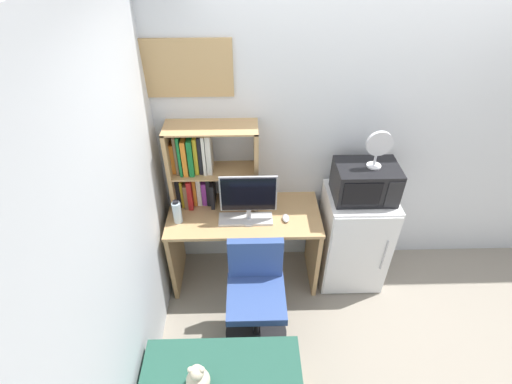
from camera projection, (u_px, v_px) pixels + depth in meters
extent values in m
cube|color=silver|center=(403.00, 139.00, 3.08)|extent=(6.40, 0.04, 2.60)
cube|color=silver|center=(91.00, 317.00, 1.75)|extent=(0.04, 4.40, 2.60)
cube|color=tan|center=(244.00, 215.00, 3.13)|extent=(1.27, 0.57, 0.03)
cube|color=tan|center=(176.00, 249.00, 3.36)|extent=(0.04, 0.51, 0.75)
cube|color=tan|center=(313.00, 246.00, 3.39)|extent=(0.04, 0.51, 0.75)
cube|color=tan|center=(171.00, 168.00, 3.01)|extent=(0.03, 0.27, 0.74)
cube|color=tan|center=(256.00, 167.00, 3.02)|extent=(0.03, 0.27, 0.74)
cube|color=tan|center=(210.00, 127.00, 2.80)|extent=(0.71, 0.27, 0.01)
cube|color=tan|center=(214.00, 171.00, 3.04)|extent=(0.65, 0.27, 0.01)
cube|color=black|center=(180.00, 189.00, 3.17)|extent=(0.03, 0.18, 0.27)
cube|color=gold|center=(183.00, 189.00, 3.18)|extent=(0.02, 0.18, 0.26)
cube|color=brown|center=(187.00, 191.00, 3.18)|extent=(0.03, 0.21, 0.23)
cube|color=#B21E1E|center=(191.00, 189.00, 3.16)|extent=(0.04, 0.22, 0.28)
cube|color=orange|center=(195.00, 188.00, 3.18)|extent=(0.02, 0.15, 0.27)
cube|color=silver|center=(200.00, 188.00, 3.18)|extent=(0.04, 0.15, 0.27)
cube|color=purple|center=(205.00, 190.00, 3.20)|extent=(0.04, 0.15, 0.22)
cube|color=black|center=(209.00, 188.00, 3.18)|extent=(0.03, 0.16, 0.28)
cube|color=black|center=(213.00, 191.00, 3.18)|extent=(0.03, 0.22, 0.24)
cube|color=orange|center=(174.00, 155.00, 2.97)|extent=(0.03, 0.17, 0.26)
cube|color=brown|center=(177.00, 151.00, 2.94)|extent=(0.02, 0.19, 0.34)
cube|color=#197233|center=(181.00, 151.00, 2.93)|extent=(0.02, 0.22, 0.34)
cube|color=orange|center=(186.00, 153.00, 2.95)|extent=(0.04, 0.22, 0.31)
cube|color=#197233|center=(192.00, 153.00, 2.94)|extent=(0.04, 0.22, 0.31)
cube|color=gold|center=(197.00, 152.00, 2.95)|extent=(0.03, 0.19, 0.32)
cube|color=black|center=(201.00, 151.00, 2.95)|extent=(0.03, 0.18, 0.32)
cube|color=silver|center=(205.00, 151.00, 2.94)|extent=(0.02, 0.21, 0.34)
cube|color=silver|center=(209.00, 151.00, 2.94)|extent=(0.04, 0.20, 0.34)
cylinder|color=#B7B7BC|center=(249.00, 219.00, 3.06)|extent=(0.17, 0.17, 0.02)
cylinder|color=#B7B7BC|center=(249.00, 214.00, 3.02)|extent=(0.04, 0.04, 0.10)
cube|color=#B7B7BC|center=(248.00, 194.00, 2.90)|extent=(0.45, 0.01, 0.33)
cube|color=black|center=(248.00, 194.00, 2.90)|extent=(0.42, 0.02, 0.30)
cube|color=silver|center=(246.00, 219.00, 3.06)|extent=(0.44, 0.15, 0.02)
ellipsoid|color=silver|center=(286.00, 218.00, 3.05)|extent=(0.06, 0.10, 0.04)
cylinder|color=silver|center=(177.00, 212.00, 3.00)|extent=(0.07, 0.07, 0.19)
cylinder|color=black|center=(175.00, 202.00, 2.93)|extent=(0.04, 0.04, 0.02)
cube|color=white|center=(353.00, 238.00, 3.34)|extent=(0.55, 0.49, 0.94)
cube|color=white|center=(360.00, 259.00, 3.14)|extent=(0.53, 0.01, 0.91)
cylinder|color=#B2B2B7|center=(384.00, 255.00, 3.10)|extent=(0.01, 0.01, 0.33)
cube|color=black|center=(365.00, 182.00, 2.96)|extent=(0.49, 0.34, 0.29)
cube|color=black|center=(362.00, 195.00, 2.82)|extent=(0.29, 0.01, 0.22)
cube|color=black|center=(394.00, 195.00, 2.83)|extent=(0.12, 0.01, 0.23)
cylinder|color=silver|center=(374.00, 166.00, 2.87)|extent=(0.11, 0.11, 0.01)
cylinder|color=silver|center=(375.00, 160.00, 2.83)|extent=(0.02, 0.02, 0.10)
cylinder|color=silver|center=(379.00, 143.00, 2.74)|extent=(0.20, 0.03, 0.20)
cylinder|color=black|center=(256.00, 333.00, 3.09)|extent=(0.50, 0.50, 0.04)
cylinder|color=black|center=(256.00, 317.00, 2.95)|extent=(0.04, 0.04, 0.45)
cube|color=#334C8C|center=(256.00, 298.00, 2.80)|extent=(0.44, 0.44, 0.07)
cube|color=#334C8C|center=(255.00, 258.00, 2.82)|extent=(0.41, 0.06, 0.37)
sphere|color=beige|center=(198.00, 380.00, 2.23)|extent=(0.14, 0.14, 0.14)
sphere|color=beige|center=(197.00, 372.00, 2.17)|extent=(0.09, 0.09, 0.09)
sphere|color=beige|center=(190.00, 370.00, 2.15)|extent=(0.03, 0.03, 0.03)
sphere|color=beige|center=(202.00, 369.00, 2.15)|extent=(0.03, 0.03, 0.03)
cube|color=tan|center=(177.00, 69.00, 2.64)|extent=(0.79, 0.02, 0.41)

